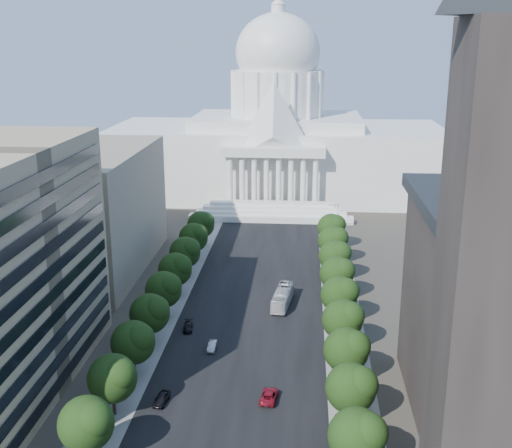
% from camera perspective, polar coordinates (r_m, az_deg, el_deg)
% --- Properties ---
extents(road_asphalt, '(30.00, 260.00, 0.01)m').
position_cam_1_polar(road_asphalt, '(150.25, 0.10, -5.66)').
color(road_asphalt, black).
rests_on(road_asphalt, ground).
extents(sidewalk_left, '(8.00, 260.00, 0.02)m').
position_cam_1_polar(sidewalk_left, '(152.77, -7.05, -5.41)').
color(sidewalk_left, gray).
rests_on(sidewalk_left, ground).
extents(sidewalk_right, '(8.00, 260.00, 0.02)m').
position_cam_1_polar(sidewalk_right, '(150.11, 7.39, -5.82)').
color(sidewalk_right, gray).
rests_on(sidewalk_right, ground).
extents(capitol, '(120.00, 56.00, 73.00)m').
position_cam_1_polar(capitol, '(236.94, 1.87, 7.45)').
color(capitol, white).
rests_on(capitol, ground).
extents(office_block_left_far, '(38.00, 52.00, 30.00)m').
position_cam_1_polar(office_block_left_far, '(165.31, -16.45, 1.18)').
color(office_block_left_far, gray).
rests_on(office_block_left_far, ground).
extents(tree_l_b, '(7.79, 7.60, 9.97)m').
position_cam_1_polar(tree_l_b, '(92.47, -14.71, -16.72)').
color(tree_l_b, '#33261C').
rests_on(tree_l_b, ground).
extents(tree_l_c, '(7.79, 7.60, 9.97)m').
position_cam_1_polar(tree_l_c, '(102.20, -12.51, -13.17)').
color(tree_l_c, '#33261C').
rests_on(tree_l_c, ground).
extents(tree_l_d, '(7.79, 7.60, 9.97)m').
position_cam_1_polar(tree_l_d, '(112.36, -10.75, -10.23)').
color(tree_l_d, '#33261C').
rests_on(tree_l_d, ground).
extents(tree_l_e, '(7.79, 7.60, 9.97)m').
position_cam_1_polar(tree_l_e, '(122.86, -9.31, -7.77)').
color(tree_l_e, '#33261C').
rests_on(tree_l_e, ground).
extents(tree_l_f, '(7.79, 7.60, 9.97)m').
position_cam_1_polar(tree_l_f, '(133.61, -8.11, -5.71)').
color(tree_l_f, '#33261C').
rests_on(tree_l_f, ground).
extents(tree_l_g, '(7.79, 7.60, 9.97)m').
position_cam_1_polar(tree_l_g, '(144.56, -7.10, -3.95)').
color(tree_l_g, '#33261C').
rests_on(tree_l_g, ground).
extents(tree_l_h, '(7.79, 7.60, 9.97)m').
position_cam_1_polar(tree_l_h, '(155.66, -6.23, -2.44)').
color(tree_l_h, '#33261C').
rests_on(tree_l_h, ground).
extents(tree_l_i, '(7.79, 7.60, 9.97)m').
position_cam_1_polar(tree_l_i, '(166.89, -5.48, -1.13)').
color(tree_l_i, '#33261C').
rests_on(tree_l_i, ground).
extents(tree_l_j, '(7.79, 7.60, 9.97)m').
position_cam_1_polar(tree_l_j, '(178.21, -4.83, 0.01)').
color(tree_l_j, '#33261C').
rests_on(tree_l_j, ground).
extents(tree_r_b, '(7.79, 7.60, 9.97)m').
position_cam_1_polar(tree_r_b, '(88.39, 9.18, -18.05)').
color(tree_r_b, '#33261C').
rests_on(tree_r_b, ground).
extents(tree_r_c, '(7.79, 7.60, 9.97)m').
position_cam_1_polar(tree_r_c, '(98.52, 8.63, -14.14)').
color(tree_r_c, '#33261C').
rests_on(tree_r_c, ground).
extents(tree_r_d, '(7.79, 7.60, 9.97)m').
position_cam_1_polar(tree_r_d, '(109.03, 8.20, -10.96)').
color(tree_r_d, '#33261C').
rests_on(tree_r_d, ground).
extents(tree_r_e, '(7.79, 7.60, 9.97)m').
position_cam_1_polar(tree_r_e, '(119.82, 7.86, -8.35)').
color(tree_r_e, '#33261C').
rests_on(tree_r_e, ground).
extents(tree_r_f, '(7.79, 7.60, 9.97)m').
position_cam_1_polar(tree_r_f, '(130.82, 7.57, -6.17)').
color(tree_r_f, '#33261C').
rests_on(tree_r_f, ground).
extents(tree_r_g, '(7.79, 7.60, 9.97)m').
position_cam_1_polar(tree_r_g, '(141.98, 7.33, -4.34)').
color(tree_r_g, '#33261C').
rests_on(tree_r_g, ground).
extents(tree_r_h, '(7.79, 7.60, 9.97)m').
position_cam_1_polar(tree_r_h, '(153.27, 7.13, -2.77)').
color(tree_r_h, '#33261C').
rests_on(tree_r_h, ground).
extents(tree_r_i, '(7.79, 7.60, 9.97)m').
position_cam_1_polar(tree_r_i, '(164.66, 6.96, -1.42)').
color(tree_r_i, '#33261C').
rests_on(tree_r_i, ground).
extents(tree_r_j, '(7.79, 7.60, 9.97)m').
position_cam_1_polar(tree_r_j, '(176.13, 6.81, -0.24)').
color(tree_r_j, '#33261C').
rests_on(tree_r_j, ground).
extents(streetlight_b, '(2.61, 0.44, 9.00)m').
position_cam_1_polar(streetlight_b, '(98.28, 9.59, -14.69)').
color(streetlight_b, gray).
rests_on(streetlight_b, ground).
extents(streetlight_c, '(2.61, 0.44, 9.00)m').
position_cam_1_polar(streetlight_c, '(120.37, 8.59, -8.59)').
color(streetlight_c, gray).
rests_on(streetlight_c, ground).
extents(streetlight_d, '(2.61, 0.44, 9.00)m').
position_cam_1_polar(streetlight_d, '(143.41, 7.93, -4.42)').
color(streetlight_d, gray).
rests_on(streetlight_d, ground).
extents(streetlight_e, '(2.61, 0.44, 9.00)m').
position_cam_1_polar(streetlight_e, '(167.02, 7.46, -1.41)').
color(streetlight_e, gray).
rests_on(streetlight_e, ground).
extents(streetlight_f, '(2.61, 0.44, 9.00)m').
position_cam_1_polar(streetlight_f, '(190.98, 7.11, 0.85)').
color(streetlight_f, gray).
rests_on(streetlight_f, ground).
extents(car_dark_a, '(2.41, 4.76, 1.56)m').
position_cam_1_polar(car_dark_a, '(106.69, -8.40, -15.11)').
color(car_dark_a, black).
rests_on(car_dark_a, ground).
extents(car_silver, '(1.53, 4.24, 1.39)m').
position_cam_1_polar(car_silver, '(121.96, -3.91, -10.77)').
color(car_silver, '#ADAEB5').
rests_on(car_silver, ground).
extents(car_red, '(3.13, 5.76, 1.53)m').
position_cam_1_polar(car_red, '(106.43, 1.17, -15.01)').
color(car_red, maroon).
rests_on(car_red, ground).
extents(car_dark_b, '(2.36, 4.75, 1.33)m').
position_cam_1_polar(car_dark_b, '(129.88, -6.05, -9.08)').
color(car_dark_b, black).
rests_on(car_dark_b, ground).
extents(city_bus, '(4.65, 13.34, 3.64)m').
position_cam_1_polar(city_bus, '(140.26, 2.38, -6.51)').
color(city_bus, silver).
rests_on(city_bus, ground).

